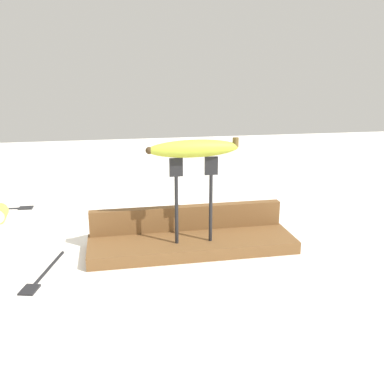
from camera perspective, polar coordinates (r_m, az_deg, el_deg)
ground_plane at (r=0.91m, az=-0.00°, el=-7.58°), size 3.00×3.00×0.00m
wooden_board at (r=0.91m, az=-0.00°, el=-6.85°), size 0.42×0.13×0.03m
board_backstop at (r=0.94m, az=-0.63°, el=-3.39°), size 0.42×0.02×0.05m
fork_stand_center at (r=0.85m, az=0.23°, el=-0.02°), size 0.10×0.01×0.17m
banana_raised_center at (r=0.83m, az=0.23°, el=5.73°), size 0.18×0.05×0.04m
fork_fallen_near at (r=0.84m, az=-19.31°, el=-10.43°), size 0.06×0.17×0.01m
fork_fallen_far at (r=1.27m, az=-23.32°, el=-1.95°), size 0.20×0.03×0.01m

